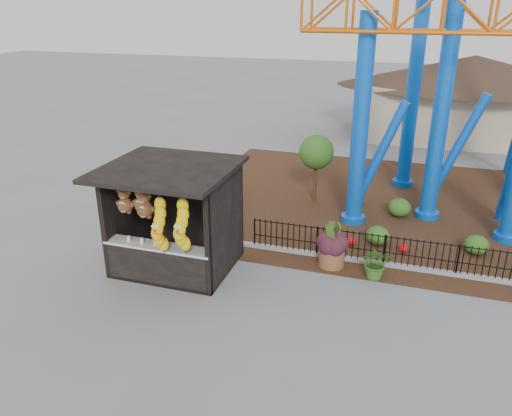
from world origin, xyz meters
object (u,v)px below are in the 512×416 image
(prize_booth, at_px, (171,222))
(potted_plant, at_px, (376,263))
(roller_coaster, at_px, (488,28))
(terracotta_planter, at_px, (332,256))

(prize_booth, distance_m, potted_plant, 5.85)
(prize_booth, height_order, potted_plant, prize_booth)
(roller_coaster, height_order, potted_plant, roller_coaster)
(terracotta_planter, distance_m, potted_plant, 1.36)
(roller_coaster, relative_size, potted_plant, 11.44)
(prize_booth, distance_m, roller_coaster, 11.97)
(roller_coaster, xyz_separation_m, potted_plant, (-2.49, -6.01, -5.96))
(roller_coaster, bearing_deg, prize_booth, -137.87)
(prize_booth, distance_m, terracotta_planter, 4.76)
(prize_booth, bearing_deg, roller_coaster, 42.13)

